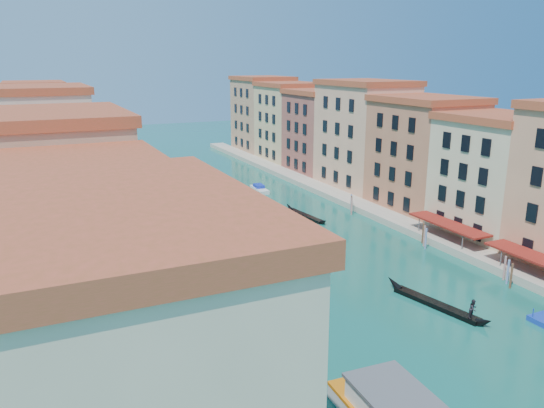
{
  "coord_description": "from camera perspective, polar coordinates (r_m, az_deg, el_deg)",
  "views": [
    {
      "loc": [
        -28.12,
        -13.26,
        24.3
      ],
      "look_at": [
        0.71,
        49.46,
        5.69
      ],
      "focal_mm": 35.0,
      "sensor_mm": 36.0,
      "label": 1
    }
  ],
  "objects": [
    {
      "name": "quay",
      "position": [
        95.94,
        7.7,
        0.59
      ],
      "size": [
        4.0,
        140.0,
        1.0
      ],
      "primitive_type": "cube",
      "color": "#A69E86",
      "rests_on": "ground"
    },
    {
      "name": "right_bank_palazzos",
      "position": [
        98.56,
        11.85,
        6.28
      ],
      "size": [
        12.8,
        128.4,
        21.0
      ],
      "color": "#A34844",
      "rests_on": "ground"
    },
    {
      "name": "motorboat_mid",
      "position": [
        58.72,
        2.33,
        -8.79
      ],
      "size": [
        2.51,
        6.82,
        1.39
      ],
      "rotation": [
        0.0,
        0.0,
        -0.06
      ],
      "color": "white",
      "rests_on": "ground"
    },
    {
      "name": "motorboat_far",
      "position": [
        102.45,
        -1.37,
        1.65
      ],
      "size": [
        2.44,
        6.32,
        1.28
      ],
      "rotation": [
        0.0,
        0.0,
        -0.08
      ],
      "color": "silver",
      "rests_on": "ground"
    },
    {
      "name": "gondola_far",
      "position": [
        85.77,
        3.56,
        -1.17
      ],
      "size": [
        2.24,
        11.57,
        1.64
      ],
      "rotation": [
        0.0,
        0.0,
        0.12
      ],
      "color": "black",
      "rests_on": "ground"
    },
    {
      "name": "left_bank_palazzos",
      "position": [
        79.33,
        -22.75,
        3.31
      ],
      "size": [
        12.8,
        128.4,
        21.0
      ],
      "color": "beige",
      "rests_on": "ground"
    },
    {
      "name": "gondola_right",
      "position": [
        57.46,
        17.42,
        -10.13
      ],
      "size": [
        3.78,
        12.95,
        2.61
      ],
      "rotation": [
        0.0,
        0.0,
        0.22
      ],
      "color": "black",
      "rests_on": "ground"
    },
    {
      "name": "gondola_fore",
      "position": [
        64.29,
        0.9,
        -6.75
      ],
      "size": [
        5.57,
        10.7,
        2.28
      ],
      "rotation": [
        0.0,
        0.0,
        0.43
      ],
      "color": "black",
      "rests_on": "ground"
    },
    {
      "name": "vaporetto_far",
      "position": [
        78.89,
        -7.24,
        -1.99
      ],
      "size": [
        7.91,
        19.79,
        2.87
      ],
      "rotation": [
        0.0,
        0.0,
        0.19
      ],
      "color": "silver",
      "rests_on": "ground"
    },
    {
      "name": "mooring_poles_right",
      "position": [
        67.29,
        22.25,
        -6.08
      ],
      "size": [
        1.44,
        54.24,
        3.2
      ],
      "color": "#562F1D",
      "rests_on": "ground"
    }
  ]
}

